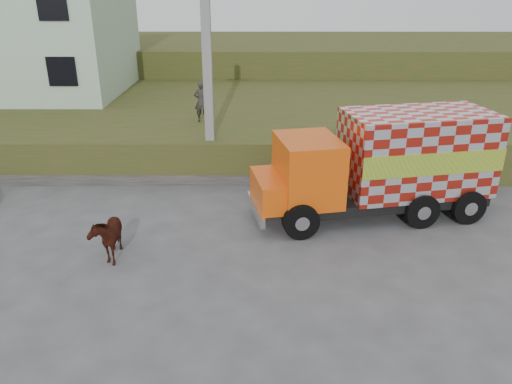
{
  "coord_description": "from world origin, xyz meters",
  "views": [
    {
      "loc": [
        0.66,
        -12.03,
        6.55
      ],
      "look_at": [
        0.61,
        0.38,
        1.3
      ],
      "focal_mm": 35.0,
      "sensor_mm": 36.0,
      "label": 1
    }
  ],
  "objects_px": {
    "cow": "(107,235)",
    "pedestrian": "(201,101)",
    "cargo_truck": "(385,164)",
    "utility_pole": "(207,64)"
  },
  "relations": [
    {
      "from": "cargo_truck",
      "to": "cow",
      "type": "xyz_separation_m",
      "value": [
        -7.57,
        -2.6,
        -0.98
      ]
    },
    {
      "from": "cargo_truck",
      "to": "utility_pole",
      "type": "bearing_deg",
      "value": 141.36
    },
    {
      "from": "utility_pole",
      "to": "cargo_truck",
      "type": "relative_size",
      "value": 1.1
    },
    {
      "from": "cow",
      "to": "pedestrian",
      "type": "height_order",
      "value": "pedestrian"
    },
    {
      "from": "utility_pole",
      "to": "pedestrian",
      "type": "height_order",
      "value": "utility_pole"
    },
    {
      "from": "utility_pole",
      "to": "cargo_truck",
      "type": "xyz_separation_m",
      "value": [
        5.4,
        -2.81,
        -2.47
      ]
    },
    {
      "from": "utility_pole",
      "to": "cow",
      "type": "relative_size",
      "value": 5.42
    },
    {
      "from": "cow",
      "to": "pedestrian",
      "type": "relative_size",
      "value": 0.94
    },
    {
      "from": "cow",
      "to": "pedestrian",
      "type": "xyz_separation_m",
      "value": [
        1.66,
        7.82,
        1.67
      ]
    },
    {
      "from": "pedestrian",
      "to": "utility_pole",
      "type": "bearing_deg",
      "value": 100.07
    }
  ]
}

